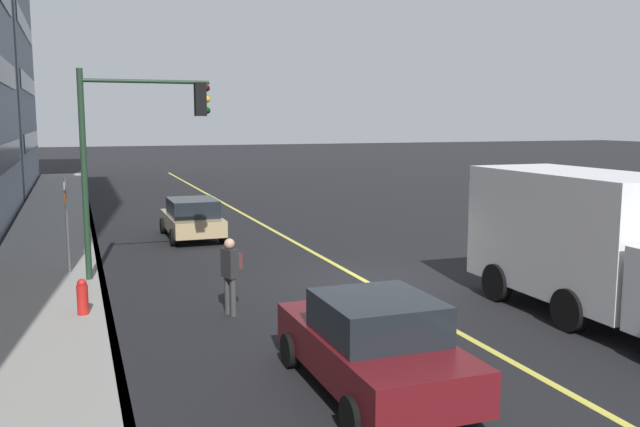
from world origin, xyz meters
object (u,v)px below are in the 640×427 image
object	(u,v)px
fire_hydrant	(83,300)
traffic_light_mast	(133,139)
truck_white	(598,244)
pedestrian_with_backpack	(231,270)
street_sign_post	(67,219)
car_tan	(192,218)
car_maroon	(373,344)

from	to	relation	value
fire_hydrant	traffic_light_mast	bearing A→B (deg)	-23.39
fire_hydrant	truck_white	bearing A→B (deg)	-109.01
pedestrian_with_backpack	traffic_light_mast	size ratio (longest dim) A/B	0.31
traffic_light_mast	fire_hydrant	size ratio (longest dim) A/B	5.99
truck_white	street_sign_post	bearing A→B (deg)	53.31
street_sign_post	fire_hydrant	bearing A→B (deg)	-176.08
car_tan	street_sign_post	size ratio (longest dim) A/B	1.51
traffic_light_mast	fire_hydrant	world-z (taller)	traffic_light_mast
car_maroon	fire_hydrant	distance (m)	7.11
pedestrian_with_backpack	car_maroon	bearing A→B (deg)	-166.62
traffic_light_mast	truck_white	bearing A→B (deg)	-127.71
street_sign_post	fire_hydrant	xyz separation A→B (m)	(-4.46, -0.30, -1.17)
truck_white	street_sign_post	world-z (taller)	truck_white
traffic_light_mast	fire_hydrant	xyz separation A→B (m)	(-3.39, 1.47, -3.37)
truck_white	fire_hydrant	bearing A→B (deg)	70.99
truck_white	traffic_light_mast	size ratio (longest dim) A/B	1.29
car_maroon	fire_hydrant	bearing A→B (deg)	37.45
car_tan	traffic_light_mast	world-z (taller)	traffic_light_mast
traffic_light_mast	fire_hydrant	distance (m)	5.00
fire_hydrant	car_tan	bearing A→B (deg)	-22.49
car_maroon	street_sign_post	world-z (taller)	street_sign_post
truck_white	traffic_light_mast	world-z (taller)	traffic_light_mast
pedestrian_with_backpack	truck_white	bearing A→B (deg)	-112.03
car_maroon	pedestrian_with_backpack	bearing A→B (deg)	13.38
car_tan	street_sign_post	bearing A→B (deg)	140.01
car_maroon	truck_white	size ratio (longest dim) A/B	0.60
truck_white	pedestrian_with_backpack	world-z (taller)	truck_white
street_sign_post	car_maroon	bearing A→B (deg)	-155.39
car_tan	fire_hydrant	world-z (taller)	car_tan
car_maroon	truck_white	distance (m)	6.61
car_maroon	traffic_light_mast	size ratio (longest dim) A/B	0.77
pedestrian_with_backpack	fire_hydrant	distance (m)	3.24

